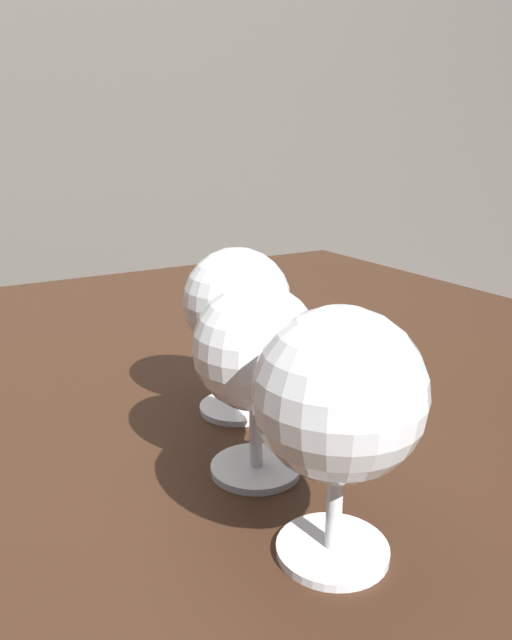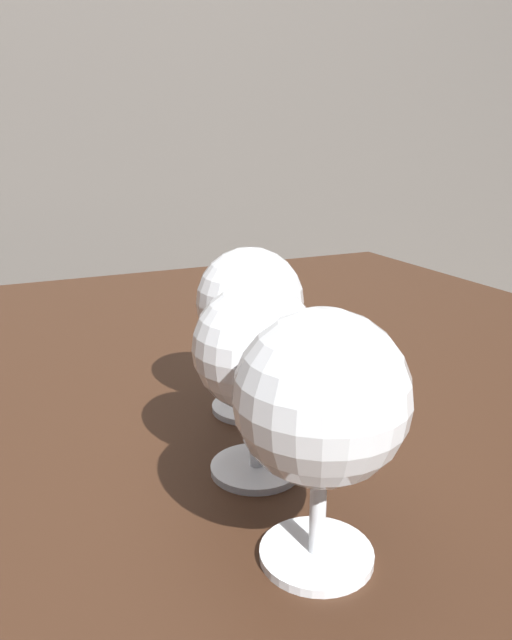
% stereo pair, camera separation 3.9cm
% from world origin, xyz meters
% --- Properties ---
extents(dining_table, '(1.23, 0.88, 0.75)m').
position_xyz_m(dining_table, '(0.00, 0.00, 0.65)').
color(dining_table, '#382114').
rests_on(dining_table, ground_plane).
extents(wine_glass_chardonnay, '(0.09, 0.09, 0.14)m').
position_xyz_m(wine_glass_chardonnay, '(0.06, -0.31, 0.84)').
color(wine_glass_chardonnay, white).
rests_on(wine_glass_chardonnay, dining_table).
extents(wine_glass_cabernet, '(0.08, 0.08, 0.13)m').
position_xyz_m(wine_glass_cabernet, '(0.06, -0.22, 0.84)').
color(wine_glass_cabernet, white).
rests_on(wine_glass_cabernet, dining_table).
extents(wine_glass_rose, '(0.09, 0.09, 0.14)m').
position_xyz_m(wine_glass_rose, '(0.10, -0.13, 0.84)').
color(wine_glass_rose, white).
rests_on(wine_glass_rose, dining_table).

